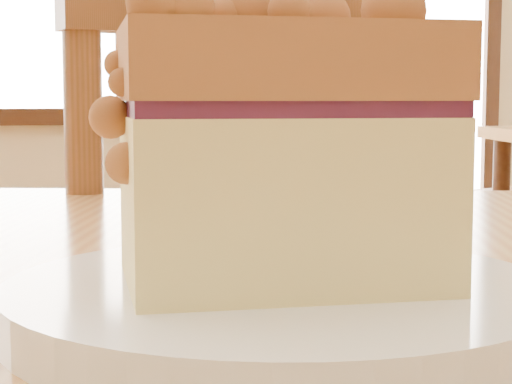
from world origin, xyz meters
TOP-DOWN VIEW (x-y plane):
  - entry_door at (2.30, 3.98)m, footprint 1.08×0.06m
  - cafe_chair_main at (0.11, 0.68)m, footprint 0.49×0.49m
  - plate at (-0.06, -0.04)m, footprint 0.23×0.23m
  - cake_slice at (-0.06, -0.04)m, footprint 0.15×0.11m

SIDE VIEW (x-z plane):
  - cafe_chair_main at x=0.11m, z-range 0.01..0.99m
  - plate at x=-0.06m, z-range 0.75..0.77m
  - cake_slice at x=-0.06m, z-range 0.77..0.89m
  - entry_door at x=2.30m, z-range 0.05..2.34m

